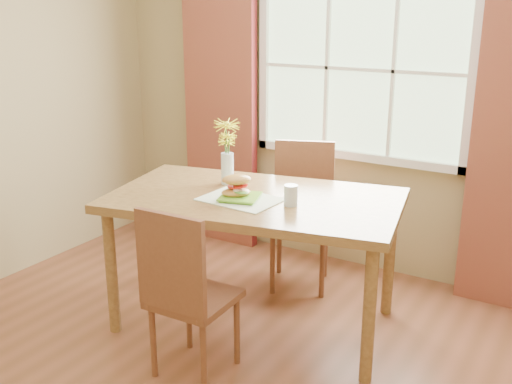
{
  "coord_description": "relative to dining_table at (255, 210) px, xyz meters",
  "views": [
    {
      "loc": [
        1.61,
        -2.2,
        1.94
      ],
      "look_at": [
        -0.13,
        0.66,
        0.89
      ],
      "focal_mm": 42.0,
      "sensor_mm": 36.0,
      "label": 1
    }
  ],
  "objects": [
    {
      "name": "room",
      "position": [
        0.17,
        -0.71,
        0.6
      ],
      "size": [
        4.24,
        3.84,
        2.74
      ],
      "color": "brown",
      "rests_on": "ground"
    },
    {
      "name": "window",
      "position": [
        0.17,
        1.16,
        0.75
      ],
      "size": [
        1.62,
        0.06,
        1.32
      ],
      "color": "#A0C091",
      "rests_on": "room"
    },
    {
      "name": "curtain_left",
      "position": [
        -0.98,
        1.07,
        0.35
      ],
      "size": [
        0.65,
        0.08,
        2.2
      ],
      "primitive_type": "cube",
      "color": "maroon",
      "rests_on": "room"
    },
    {
      "name": "dining_table",
      "position": [
        0.0,
        0.0,
        0.0
      ],
      "size": [
        1.89,
        1.3,
        0.84
      ],
      "rotation": [
        0.0,
        0.0,
        0.2
      ],
      "color": "olive",
      "rests_on": "room"
    },
    {
      "name": "chair_near",
      "position": [
        0.0,
        -0.7,
        -0.22
      ],
      "size": [
        0.42,
        0.42,
        0.97
      ],
      "rotation": [
        0.0,
        0.0,
        0.03
      ],
      "color": "brown",
      "rests_on": "room"
    },
    {
      "name": "chair_far",
      "position": [
        -0.03,
        0.7,
        -0.19
      ],
      "size": [
        0.55,
        0.55,
        1.02
      ],
      "rotation": [
        0.0,
        0.0,
        0.37
      ],
      "color": "brown",
      "rests_on": "room"
    },
    {
      "name": "placemat",
      "position": [
        -0.03,
        -0.1,
        0.09
      ],
      "size": [
        0.47,
        0.36,
        0.01
      ],
      "primitive_type": "cube",
      "rotation": [
        0.0,
        0.0,
        -0.06
      ],
      "color": "beige",
      "rests_on": "dining_table"
    },
    {
      "name": "plate",
      "position": [
        -0.04,
        -0.11,
        0.1
      ],
      "size": [
        0.28,
        0.28,
        0.01
      ],
      "primitive_type": "cube",
      "rotation": [
        0.0,
        0.0,
        0.29
      ],
      "color": "#70BA2E",
      "rests_on": "placemat"
    },
    {
      "name": "croissant_sandwich",
      "position": [
        -0.06,
        -0.1,
        0.17
      ],
      "size": [
        0.21,
        0.21,
        0.13
      ],
      "rotation": [
        0.0,
        0.0,
        0.73
      ],
      "color": "gold",
      "rests_on": "plate"
    },
    {
      "name": "water_glass",
      "position": [
        0.27,
        -0.04,
        0.14
      ],
      "size": [
        0.08,
        0.08,
        0.12
      ],
      "color": "silver",
      "rests_on": "dining_table"
    },
    {
      "name": "flower_vase",
      "position": [
        -0.28,
        0.13,
        0.34
      ],
      "size": [
        0.17,
        0.17,
        0.41
      ],
      "color": "silver",
      "rests_on": "dining_table"
    }
  ]
}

